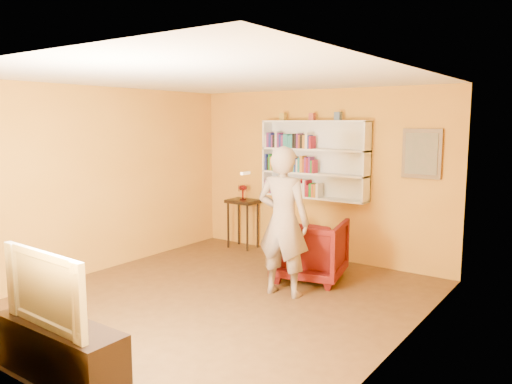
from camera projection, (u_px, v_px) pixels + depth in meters
room_shell at (219, 220)px, 6.05m from camera, size 5.30×5.80×2.88m
bookshelf at (316, 160)px, 7.90m from camera, size 1.80×0.29×1.23m
books_row_lower at (293, 188)px, 8.09m from camera, size 1.01×0.19×0.27m
books_row_middle at (291, 164)px, 8.06m from camera, size 0.92×0.19×0.27m
books_row_upper at (290, 141)px, 8.02m from camera, size 0.87×0.19×0.26m
ornament_left at (283, 117)px, 8.10m from camera, size 0.09×0.09×0.12m
ornament_centre at (312, 117)px, 7.79m from camera, size 0.08×0.08×0.11m
ornament_right at (338, 116)px, 7.53m from camera, size 0.09×0.09×0.13m
framed_painting at (422, 154)px, 6.97m from camera, size 0.55×0.05×0.70m
console_table at (243, 208)px, 8.67m from camera, size 0.52×0.40×0.85m
ruby_lustre at (243, 189)px, 8.62m from camera, size 0.16×0.16×0.26m
armchair at (310, 249)px, 6.96m from camera, size 1.11×1.13×0.85m
person at (283, 222)px, 6.27m from camera, size 0.75×0.54×1.90m
game_remote at (245, 173)px, 6.11m from camera, size 0.04×0.15×0.04m
tv_cabinet at (60, 350)px, 4.29m from camera, size 1.37×0.41×0.49m
television at (57, 286)px, 4.21m from camera, size 1.14×0.19×0.65m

